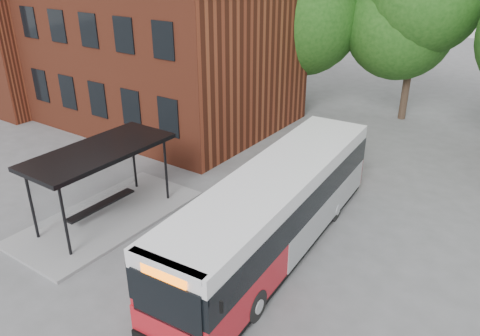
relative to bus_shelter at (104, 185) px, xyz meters
The scene contains 6 objects.
ground 4.83m from the bus_shelter, 12.53° to the left, with size 100.00×100.00×0.00m, color #5C5C5E.
station_building 13.42m from the bus_shelter, 130.36° to the left, with size 18.40×10.40×8.50m, color maroon, non-canonical shape.
bus_shelter is the anchor object (origin of this frame).
tree_0 17.54m from the bus_shelter, 95.04° to the left, with size 7.92×7.92×11.00m, color #1C4A13, non-canonical shape.
tree_1 19.19m from the bus_shelter, 73.01° to the left, with size 7.92×7.92×10.40m, color #1C4A13, non-canonical shape.
city_bus 6.47m from the bus_shelter, 17.45° to the left, with size 2.44×11.46×2.91m, color #B51620, non-canonical shape.
Camera 1 is at (8.30, -10.68, 9.25)m, focal length 35.00 mm.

